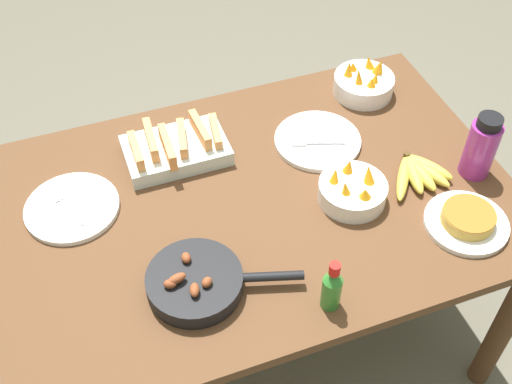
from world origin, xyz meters
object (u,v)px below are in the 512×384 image
at_px(frittata_plate_center, 467,220).
at_px(melon_tray, 175,148).
at_px(empty_plate_far_left, 318,141).
at_px(fruit_bowl_citrus, 353,190).
at_px(empty_plate_near_front, 72,208).
at_px(water_bottle, 481,147).
at_px(banana_bunch, 418,172).
at_px(hot_sauce_bottle, 332,287).
at_px(skillet, 197,282).
at_px(fruit_bowl_mango, 364,83).

bearing_deg(frittata_plate_center, melon_tray, 141.58).
bearing_deg(empty_plate_far_left, frittata_plate_center, -60.89).
height_order(empty_plate_far_left, fruit_bowl_citrus, fruit_bowl_citrus).
bearing_deg(empty_plate_near_front, water_bottle, -12.64).
height_order(frittata_plate_center, empty_plate_near_front, frittata_plate_center).
xyz_separation_m(empty_plate_near_front, empty_plate_far_left, (0.76, 0.02, -0.00)).
relative_size(frittata_plate_center, empty_plate_near_front, 0.87).
bearing_deg(fruit_bowl_citrus, banana_bunch, 3.16).
xyz_separation_m(frittata_plate_center, empty_plate_near_front, (-1.01, 0.43, -0.01)).
xyz_separation_m(melon_tray, water_bottle, (0.81, -0.36, 0.06)).
height_order(melon_tray, frittata_plate_center, melon_tray).
height_order(empty_plate_far_left, hot_sauce_bottle, hot_sauce_bottle).
height_order(banana_bunch, fruit_bowl_citrus, fruit_bowl_citrus).
distance_m(melon_tray, empty_plate_far_left, 0.44).
xyz_separation_m(banana_bunch, empty_plate_far_left, (-0.22, 0.24, -0.01)).
distance_m(melon_tray, fruit_bowl_citrus, 0.54).
bearing_deg(empty_plate_near_front, fruit_bowl_citrus, -17.05).
bearing_deg(water_bottle, hot_sauce_bottle, -155.13).
height_order(skillet, fruit_bowl_citrus, fruit_bowl_citrus).
bearing_deg(hot_sauce_bottle, empty_plate_far_left, 69.07).
height_order(banana_bunch, frittata_plate_center, frittata_plate_center).
relative_size(skillet, empty_plate_far_left, 1.45).
xyz_separation_m(melon_tray, empty_plate_near_front, (-0.33, -0.11, -0.03)).
relative_size(fruit_bowl_mango, water_bottle, 0.96).
distance_m(banana_bunch, hot_sauce_bottle, 0.53).
bearing_deg(empty_plate_far_left, fruit_bowl_citrus, -90.95).
bearing_deg(water_bottle, fruit_bowl_mango, 107.41).
distance_m(empty_plate_near_front, fruit_bowl_citrus, 0.79).
bearing_deg(banana_bunch, empty_plate_far_left, 132.63).
distance_m(empty_plate_near_front, water_bottle, 1.18).
relative_size(empty_plate_near_front, hot_sauce_bottle, 1.63).
xyz_separation_m(empty_plate_far_left, fruit_bowl_citrus, (-0.00, -0.25, 0.03)).
height_order(banana_bunch, melon_tray, melon_tray).
relative_size(fruit_bowl_mango, fruit_bowl_citrus, 1.03).
bearing_deg(hot_sauce_bottle, empty_plate_near_front, 135.97).
relative_size(frittata_plate_center, empty_plate_far_left, 0.86).
relative_size(empty_plate_far_left, hot_sauce_bottle, 1.66).
bearing_deg(fruit_bowl_citrus, hot_sauce_bottle, -124.42).
xyz_separation_m(empty_plate_far_left, fruit_bowl_mango, (0.24, 0.18, 0.03)).
relative_size(banana_bunch, fruit_bowl_mango, 1.08).
height_order(melon_tray, fruit_bowl_citrus, fruit_bowl_citrus).
bearing_deg(fruit_bowl_mango, hot_sauce_bottle, -122.04).
height_order(fruit_bowl_mango, fruit_bowl_citrus, fruit_bowl_mango).
bearing_deg(empty_plate_near_front, banana_bunch, -12.66).
height_order(melon_tray, fruit_bowl_mango, fruit_bowl_mango).
relative_size(melon_tray, hot_sauce_bottle, 1.89).
bearing_deg(fruit_bowl_citrus, empty_plate_near_front, 162.95).
distance_m(fruit_bowl_mango, hot_sauce_bottle, 0.86).
xyz_separation_m(frittata_plate_center, hot_sauce_bottle, (-0.46, -0.10, 0.05)).
distance_m(melon_tray, hot_sauce_bottle, 0.68).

